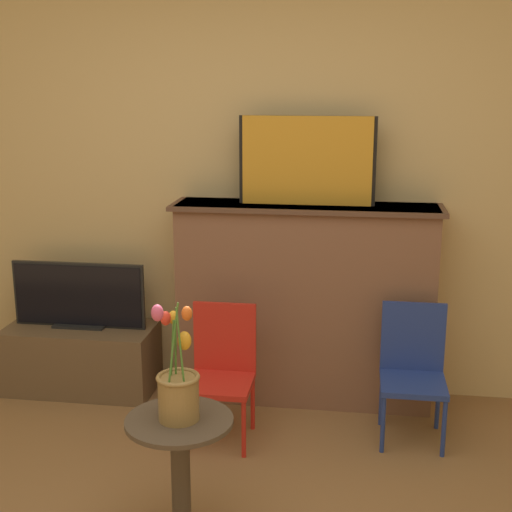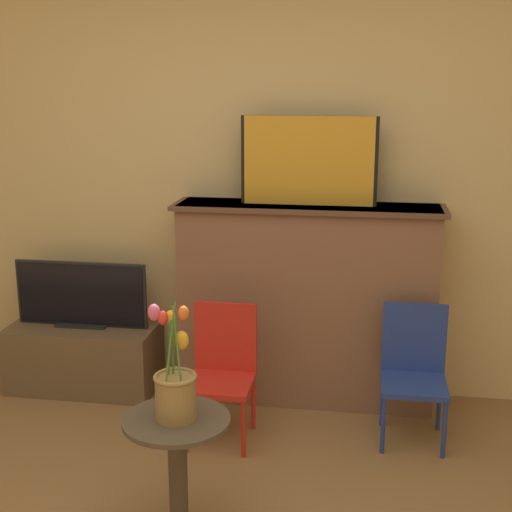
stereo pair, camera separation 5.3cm
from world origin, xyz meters
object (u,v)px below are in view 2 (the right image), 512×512
(chair_red, at_px, (222,366))
(vase_tulips, at_px, (175,387))
(tv_monitor, at_px, (81,295))
(chair_blue, at_px, (414,367))
(painting, at_px, (309,161))

(chair_red, xyz_separation_m, vase_tulips, (-0.00, -0.90, 0.28))
(chair_red, bearing_deg, tv_monitor, 154.41)
(tv_monitor, xyz_separation_m, chair_red, (0.97, -0.46, -0.20))
(chair_blue, bearing_deg, vase_tulips, -133.71)
(painting, xyz_separation_m, tv_monitor, (-1.36, -0.07, -0.83))
(painting, xyz_separation_m, vase_tulips, (-0.39, -1.43, -0.75))
(tv_monitor, height_order, chair_blue, tv_monitor)
(painting, bearing_deg, tv_monitor, -177.10)
(painting, bearing_deg, chair_blue, -32.00)
(tv_monitor, relative_size, chair_red, 1.14)
(painting, distance_m, chair_blue, 1.26)
(chair_red, relative_size, vase_tulips, 1.39)
(vase_tulips, bearing_deg, chair_blue, 46.29)
(painting, xyz_separation_m, chair_blue, (0.61, -0.38, -1.03))
(painting, relative_size, chair_red, 1.07)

